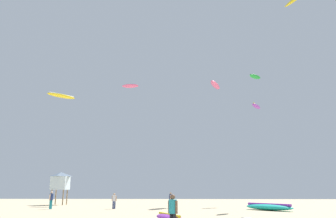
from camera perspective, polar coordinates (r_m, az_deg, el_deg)
The scene contains 12 objects.
person_foreground at distance 15.94m, azimuth 0.82°, elevation -16.84°, with size 0.45×0.39×1.67m.
person_midground at distance 36.73m, azimuth -19.28°, elevation -14.23°, with size 0.39×0.56×1.74m.
person_left at distance 35.70m, azimuth -9.16°, elevation -15.01°, with size 0.51×0.35×1.55m.
person_right at distance 36.40m, azimuth 0.47°, elevation -15.07°, with size 0.37×0.54×1.63m.
kite_grounded_near at distance 34.11m, azimuth 16.77°, elevation -15.70°, with size 4.42×5.21×0.64m.
kite_grounded_mid at distance 21.76m, azimuth 0.18°, elevation -17.99°, with size 2.43×3.86×0.44m.
lifeguard_tower at distance 46.92m, azimuth -17.85°, elevation -11.54°, with size 2.30×2.30×4.15m.
kite_aloft_0 at distance 46.01m, azimuth -17.70°, elevation 2.15°, with size 3.46×3.42×0.48m.
kite_aloft_1 at distance 47.74m, azimuth 8.05°, elevation 4.07°, with size 2.23×4.21×0.80m.
kite_aloft_2 at distance 52.13m, azimuth -6.45°, elevation 3.94°, with size 2.62×0.91×0.63m.
kite_aloft_3 at distance 52.38m, azimuth 14.62°, elevation 5.36°, with size 2.37×2.25×0.58m.
kite_aloft_5 at distance 36.02m, azimuth 14.80°, elevation 0.46°, with size 1.65×2.45×0.39m.
Camera 1 is at (1.28, -12.89, 1.87)m, focal length 35.78 mm.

